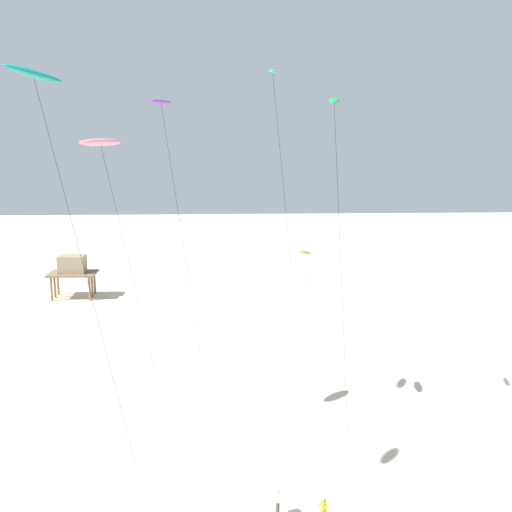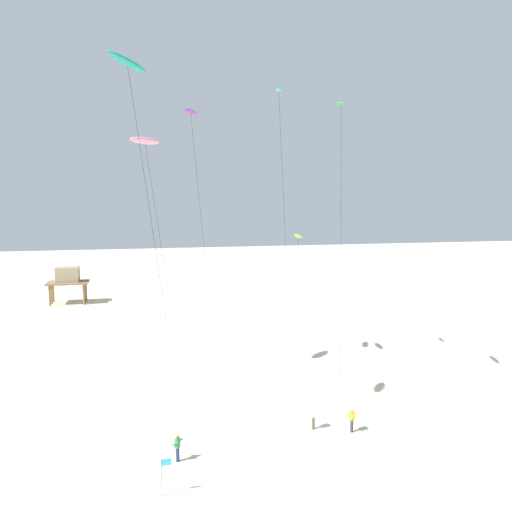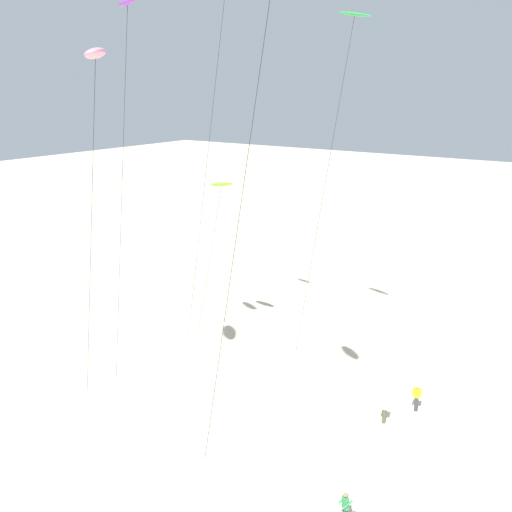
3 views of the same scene
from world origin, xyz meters
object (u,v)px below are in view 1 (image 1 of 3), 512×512
object	(u,v)px
kite_pink	(101,144)
kite_green	(335,111)
kite_flyer_nearest	(278,501)
kite_flyer_furthest	(323,511)
kite_purple	(162,108)
stilt_house	(72,268)
kite_teal	(34,77)
kite_cyan	(274,89)
kite_lime	(305,253)

from	to	relation	value
kite_pink	kite_green	distance (m)	15.46
kite_flyer_nearest	kite_flyer_furthest	world-z (taller)	same
kite_purple	stilt_house	size ratio (longest dim) A/B	3.91
kite_teal	kite_flyer_furthest	bearing A→B (deg)	-3.70
kite_teal	kite_flyer_furthest	size ratio (longest dim) A/B	14.54
kite_teal	kite_flyer_nearest	xyz separation A→B (m)	(11.72, 0.07, -22.65)
kite_cyan	kite_purple	bearing A→B (deg)	176.69
kite_purple	kite_flyer_furthest	bearing A→B (deg)	-54.35
kite_lime	kite_green	bearing A→B (deg)	-87.71
kite_pink	kite_purple	xyz separation A→B (m)	(3.83, 1.71, 2.29)
kite_pink	kite_teal	distance (m)	11.00
kite_teal	kite_flyer_nearest	distance (m)	25.50
kite_lime	kite_cyan	world-z (taller)	kite_cyan
kite_flyer_nearest	kite_flyer_furthest	distance (m)	2.60
kite_green	kite_teal	xyz separation A→B (m)	(-15.17, -4.73, 1.40)
kite_green	kite_purple	size ratio (longest dim) A/B	0.99
kite_lime	kite_cyan	xyz separation A→B (m)	(-2.52, -2.39, 11.62)
kite_lime	stilt_house	xyz separation A→B (m)	(-25.48, 33.38, -8.20)
kite_cyan	kite_flyer_furthest	distance (m)	26.17
kite_flyer_nearest	kite_flyer_furthest	size ratio (longest dim) A/B	1.00
kite_lime	kite_cyan	distance (m)	12.13
kite_flyer_nearest	stilt_house	bearing A→B (deg)	115.29
kite_lime	kite_flyer_furthest	bearing A→B (deg)	-92.51
kite_lime	kite_purple	size ratio (longest dim) A/B	0.55
kite_purple	kite_flyer_furthest	xyz separation A→B (m)	(9.37, -13.07, -21.61)
kite_purple	kite_lime	bearing A→B (deg)	11.05
kite_pink	kite_green	bearing A→B (deg)	-21.85
kite_lime	kite_flyer_nearest	world-z (taller)	kite_lime
kite_teal	stilt_house	xyz separation A→B (m)	(-10.69, 47.50, -19.63)
kite_green	kite_purple	distance (m)	12.79
kite_flyer_nearest	kite_purple	bearing A→B (deg)	119.93
kite_pink	kite_flyer_furthest	world-z (taller)	kite_pink
kite_green	kite_flyer_nearest	world-z (taller)	kite_green
kite_flyer_furthest	stilt_house	bearing A→B (deg)	117.15
kite_cyan	kite_flyer_furthest	bearing A→B (deg)	-81.63
kite_lime	kite_cyan	bearing A→B (deg)	-136.44
kite_pink	stilt_house	distance (m)	42.11
kite_green	stilt_house	xyz separation A→B (m)	(-25.85, 42.76, -18.23)
kite_green	kite_lime	world-z (taller)	kite_green
kite_lime	kite_teal	world-z (taller)	kite_teal
kite_lime	kite_purple	distance (m)	14.58
kite_green	kite_cyan	bearing A→B (deg)	112.48
kite_cyan	kite_teal	bearing A→B (deg)	-136.31
kite_pink	kite_green	size ratio (longest dim) A/B	0.90
kite_flyer_nearest	stilt_house	size ratio (longest dim) A/B	0.28
kite_teal	kite_cyan	size ratio (longest dim) A/B	0.97
kite_green	kite_teal	bearing A→B (deg)	-162.66
kite_green	kite_flyer_furthest	distance (m)	22.01
kite_cyan	stilt_house	size ratio (longest dim) A/B	4.24
kite_lime	kite_flyer_nearest	distance (m)	18.24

